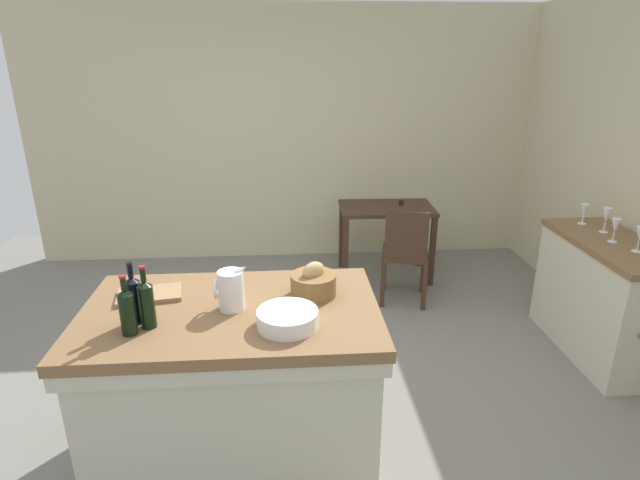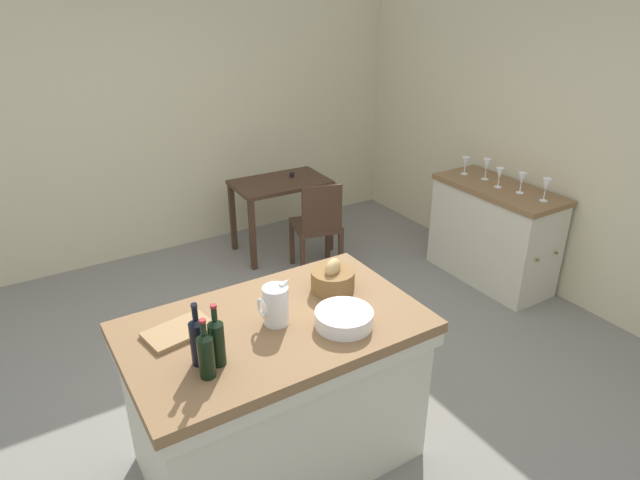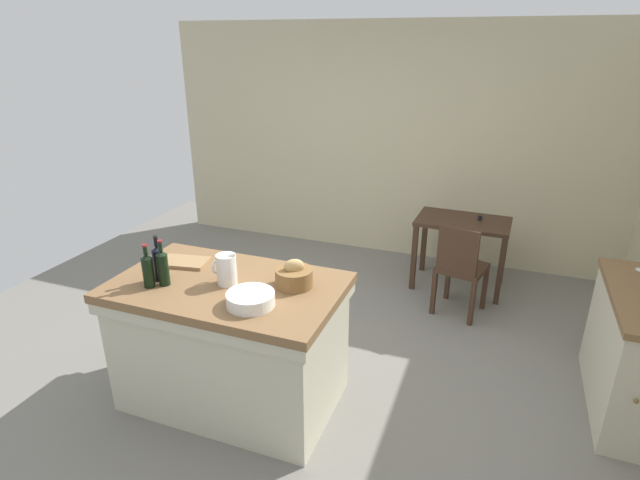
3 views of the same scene
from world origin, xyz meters
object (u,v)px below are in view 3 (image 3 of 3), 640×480
Objects in this scene: cutting_board at (185,262)px; wine_bottle_dark at (163,267)px; wooden_chair at (460,267)px; writing_desk at (462,231)px; wine_bottle_amber at (159,262)px; island_table at (231,338)px; bread_basket at (294,276)px; wash_bowl at (251,299)px; pitcher at (226,269)px; side_cabinet at (639,354)px; wine_bottle_green at (148,270)px.

cutting_board is 1.05× the size of wine_bottle_dark.
writing_desk is at bearing 95.42° from wooden_chair.
wooden_chair is 2.85× the size of wine_bottle_amber.
bread_basket reaches higher than island_table.
wash_bowl is at bearing -3.85° from wine_bottle_dark.
wooden_chair is 2.44m from cutting_board.
pitcher is 0.35m from wash_bowl.
wine_bottle_dark is (-0.36, -0.16, 0.55)m from island_table.
side_cabinet is 3.91× the size of wash_bowl.
writing_desk is 1.03× the size of wooden_chair.
writing_desk is at bearing 69.17° from bread_basket.
writing_desk is at bearing 131.46° from side_cabinet.
wine_bottle_dark reaches higher than side_cabinet.
side_cabinet is at bearing 18.37° from island_table.
wine_bottle_dark is at bearing -157.40° from pitcher.
wine_bottle_green is (-0.87, -0.34, 0.05)m from bread_basket.
wine_bottle_green is (-0.45, -0.21, 0.01)m from pitcher.
wine_bottle_dark is at bearing -34.12° from wine_bottle_amber.
wine_bottle_dark reaches higher than cutting_board.
bread_basket is at bearing 19.43° from wine_bottle_dark.
bread_basket reaches higher than writing_desk.
side_cabinet is 3.29m from wine_bottle_green.
writing_desk is 3.05m from wine_bottle_dark.
wine_bottle_green reaches higher than pitcher.
cutting_board is at bearing 159.59° from pitcher.
pitcher is 0.44m from bread_basket.
island_table is 0.64m from cutting_board.
pitcher is (0.01, -0.00, 0.53)m from island_table.
bread_basket is at bearing -2.74° from cutting_board.
wine_bottle_amber reaches higher than cutting_board.
wine_bottle_green reaches higher than wash_bowl.
wash_bowl reaches higher than side_cabinet.
wooden_chair is 2.29m from wash_bowl.
wine_bottle_amber is (0.00, -0.27, 0.11)m from cutting_board.
writing_desk is at bearing 68.80° from wash_bowl.
cutting_board is at bearing -128.00° from writing_desk.
side_cabinet is at bearing 17.81° from wine_bottle_amber.
wash_bowl is 0.94× the size of wine_bottle_dark.
wine_bottle_dark reaches higher than wine_bottle_green.
wine_bottle_amber is (-0.43, -0.11, 0.55)m from island_table.
side_cabinet is 1.25× the size of writing_desk.
wine_bottle_amber is at bearing -165.65° from island_table.
wine_bottle_green reaches higher than cutting_board.
island_table is at bearing -161.63° from side_cabinet.
pitcher reaches higher than cutting_board.
wash_bowl is 1.00× the size of wine_bottle_green.
writing_desk is at bearing 56.87° from wine_bottle_dark.
wine_bottle_green is at bearing -123.68° from writing_desk.
wine_bottle_amber is at bearing -164.91° from bread_basket.
side_cabinet is at bearing -48.54° from writing_desk.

